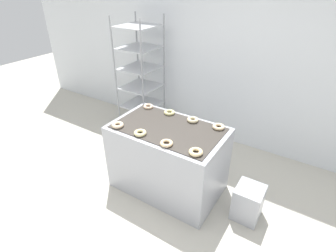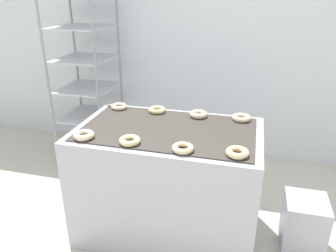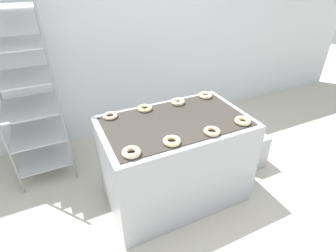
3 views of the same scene
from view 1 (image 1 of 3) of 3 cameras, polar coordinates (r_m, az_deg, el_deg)
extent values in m
plane|color=beige|center=(3.12, -6.81, -19.59)|extent=(14.00, 14.00, 0.00)
cube|color=silver|center=(3.99, 11.87, 15.46)|extent=(8.00, 0.05, 2.80)
cube|color=#A8AAB2|center=(3.20, 0.00, -7.14)|extent=(1.30, 0.80, 0.86)
cube|color=#38332D|center=(2.96, 0.00, -0.40)|extent=(1.19, 0.70, 0.01)
cube|color=#262628|center=(2.71, 2.33, -10.56)|extent=(0.12, 0.07, 0.10)
cylinder|color=gray|center=(4.21, -11.27, 9.68)|extent=(0.02, 0.02, 1.88)
cylinder|color=gray|center=(3.88, -5.46, 8.38)|extent=(0.02, 0.02, 1.88)
cylinder|color=gray|center=(4.61, -6.44, 11.86)|extent=(0.02, 0.02, 1.88)
cylinder|color=gray|center=(4.31, -0.83, 10.76)|extent=(0.02, 0.02, 1.88)
cube|color=#B7BABF|center=(4.55, -5.49, 1.32)|extent=(0.53, 0.57, 0.01)
cube|color=#B7BABF|center=(4.41, -5.69, 4.84)|extent=(0.53, 0.57, 0.01)
cube|color=#B7BABF|center=(4.29, -5.89, 8.57)|extent=(0.53, 0.57, 0.01)
cube|color=#B7BABF|center=(4.19, -6.12, 12.50)|extent=(0.53, 0.57, 0.01)
cube|color=#B7BABF|center=(4.10, -6.36, 16.61)|extent=(0.53, 0.57, 0.01)
cube|color=#B7BABF|center=(4.04, -6.62, 20.86)|extent=(0.53, 0.57, 0.01)
cube|color=#A8AAB2|center=(3.12, 17.00, -15.60)|extent=(0.29, 0.31, 0.40)
torus|color=beige|center=(3.02, -10.91, 0.22)|extent=(0.14, 0.14, 0.04)
torus|color=beige|center=(2.84, -6.09, -1.49)|extent=(0.14, 0.14, 0.04)
torus|color=beige|center=(2.65, -0.34, -3.77)|extent=(0.13, 0.13, 0.04)
torus|color=beige|center=(2.54, 6.08, -5.65)|extent=(0.14, 0.14, 0.04)
torus|color=beige|center=(3.41, -4.31, 4.28)|extent=(0.13, 0.13, 0.03)
torus|color=beige|center=(3.24, 0.31, 2.98)|extent=(0.13, 0.13, 0.04)
torus|color=beige|center=(3.09, 5.41, 1.37)|extent=(0.14, 0.14, 0.04)
torus|color=beige|center=(2.99, 10.94, -0.16)|extent=(0.14, 0.14, 0.04)
camera|label=2|loc=(1.02, -39.69, -12.72)|focal=35.00mm
camera|label=3|loc=(2.33, -47.39, 11.87)|focal=28.00mm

